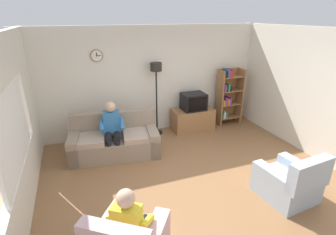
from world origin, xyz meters
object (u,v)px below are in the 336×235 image
Objects in this scene: tv at (194,102)px; bookshelf at (228,95)px; tv_stand at (192,119)px; floor_lamp at (156,79)px; couch at (115,141)px; armchair_near_bookshelf at (288,183)px; person_in_left_armchair at (131,221)px; person_on_couch at (112,127)px.

bookshelf is (1.09, 0.10, 0.03)m from tv.
floor_lamp is at bearing 174.21° from tv_stand.
floor_lamp is at bearing 179.23° from bookshelf.
tv_stand is 0.70× the size of bookshelf.
tv is at bearing -175.00° from bookshelf.
couch and armchair_near_bookshelf have the same top height.
armchair_near_bookshelf is (-0.80, -3.21, -0.54)m from bookshelf.
armchair_near_bookshelf is (1.27, -3.24, -1.16)m from floor_lamp.
tv_stand is (2.20, 0.63, -0.02)m from couch.
tv reaches higher than armchair_near_bookshelf.
couch is 2.29m from tv_stand.
couch is 2.33m from tv.
tv_stand is at bearing 15.99° from couch.
bookshelf is 1.41× the size of person_in_left_armchair.
armchair_near_bookshelf is at bearing -84.65° from tv_stand.
couch is 1.27× the size of bookshelf.
tv is (0.00, -0.02, 0.51)m from tv_stand.
person_on_couch is (-2.24, -0.71, -0.10)m from tv.
couch is 1.08× the size of floor_lamp.
person_on_couch is (-2.24, -0.74, 0.41)m from tv_stand.
couch is at bearing -164.01° from tv_stand.
tv is 1.10m from bookshelf.
person_on_couch is at bearing 85.63° from person_in_left_armchair.
tv_stand is 3.15m from armchair_near_bookshelf.
person_in_left_armchair is at bearing -94.37° from person_on_couch.
floor_lamp is 3.89m from person_in_left_armchair.
person_on_couch is at bearing -166.34° from bookshelf.
bookshelf reaches higher than couch.
tv is 0.63× the size of armchair_near_bookshelf.
couch is at bearing 84.92° from person_in_left_armchair.
couch is 2.80m from person_in_left_armchair.
armchair_near_bookshelf is (2.49, -2.51, -0.02)m from couch.
person_on_couch is at bearing -162.32° from tv.
person_on_couch is (-2.54, 2.40, 0.41)m from armchair_near_bookshelf.
floor_lamp reaches higher than couch.
tv_stand is at bearing 90.00° from tv.
person_on_couch is 2.67m from person_in_left_armchair.
couch is 1.82× the size of tv_stand.
bookshelf is at bearing 12.03° from couch.
tv is at bearing 15.40° from couch.
tv is 0.48× the size of person_on_couch.
floor_lamp reaches higher than person_on_couch.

